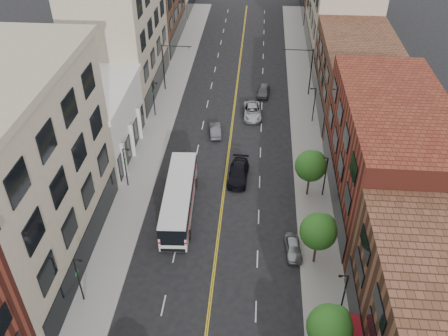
% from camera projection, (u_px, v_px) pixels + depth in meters
% --- Properties ---
extents(sidewalk_left, '(4.00, 110.00, 0.15)m').
position_uv_depth(sidewalk_left, '(155.00, 135.00, 62.92)').
color(sidewalk_left, gray).
rests_on(sidewalk_left, ground).
extents(sidewalk_right, '(4.00, 110.00, 0.15)m').
position_uv_depth(sidewalk_right, '(307.00, 141.00, 61.67)').
color(sidewalk_right, gray).
rests_on(sidewalk_right, ground).
extents(bldg_l_tanoffice, '(10.00, 22.00, 18.00)m').
position_uv_depth(bldg_l_tanoffice, '(16.00, 181.00, 40.42)').
color(bldg_l_tanoffice, tan).
rests_on(bldg_l_tanoffice, ground).
extents(bldg_l_white, '(10.00, 14.00, 8.00)m').
position_uv_depth(bldg_l_white, '(90.00, 123.00, 57.82)').
color(bldg_l_white, silver).
rests_on(bldg_l_white, ground).
extents(bldg_l_far_a, '(10.00, 20.00, 18.00)m').
position_uv_depth(bldg_l_far_a, '(120.00, 32.00, 68.48)').
color(bldg_l_far_a, tan).
rests_on(bldg_l_far_a, ground).
extents(bldg_l_far_b, '(10.00, 20.00, 15.00)m').
position_uv_depth(bldg_l_far_b, '(149.00, 0.00, 85.40)').
color(bldg_l_far_b, brown).
rests_on(bldg_l_far_b, ground).
extents(bldg_r_mid, '(10.00, 22.00, 12.00)m').
position_uv_depth(bldg_r_mid, '(388.00, 154.00, 48.89)').
color(bldg_r_mid, maroon).
rests_on(bldg_r_mid, ground).
extents(bldg_r_far_a, '(10.00, 20.00, 10.00)m').
position_uv_depth(bldg_r_far_a, '(356.00, 75.00, 66.32)').
color(bldg_r_far_a, brown).
rests_on(bldg_r_far_a, ground).
extents(bldg_r_far_b, '(10.00, 22.00, 14.00)m').
position_uv_depth(bldg_r_far_b, '(341.00, 11.00, 81.96)').
color(bldg_r_far_b, tan).
rests_on(bldg_r_far_b, ground).
extents(tree_r_1, '(3.40, 3.40, 5.59)m').
position_uv_depth(tree_r_1, '(331.00, 326.00, 34.51)').
color(tree_r_1, black).
rests_on(tree_r_1, sidewalk_right).
extents(tree_r_2, '(3.40, 3.40, 5.59)m').
position_uv_depth(tree_r_2, '(319.00, 230.00, 42.52)').
color(tree_r_2, black).
rests_on(tree_r_2, sidewalk_right).
extents(tree_r_3, '(3.40, 3.40, 5.59)m').
position_uv_depth(tree_r_3, '(312.00, 165.00, 50.54)').
color(tree_r_3, black).
rests_on(tree_r_3, sidewalk_right).
extents(lamp_l_1, '(0.81, 0.55, 5.05)m').
position_uv_depth(lamp_l_1, '(79.00, 278.00, 39.62)').
color(lamp_l_1, black).
rests_on(lamp_l_1, sidewalk_left).
extents(lamp_l_2, '(0.81, 0.55, 5.05)m').
position_uv_depth(lamp_l_2, '(125.00, 165.00, 52.45)').
color(lamp_l_2, black).
rests_on(lamp_l_2, sidewalk_left).
extents(lamp_l_3, '(0.81, 0.55, 5.05)m').
position_uv_depth(lamp_l_3, '(154.00, 97.00, 65.27)').
color(lamp_l_3, black).
rests_on(lamp_l_3, sidewalk_left).
extents(lamp_r_1, '(0.81, 0.55, 5.05)m').
position_uv_depth(lamp_r_1, '(343.00, 294.00, 38.25)').
color(lamp_r_1, black).
rests_on(lamp_r_1, sidewalk_right).
extents(lamp_r_2, '(0.81, 0.55, 5.05)m').
position_uv_depth(lamp_r_2, '(325.00, 175.00, 51.07)').
color(lamp_r_2, black).
rests_on(lamp_r_2, sidewalk_right).
extents(lamp_r_3, '(0.81, 0.55, 5.05)m').
position_uv_depth(lamp_r_3, '(314.00, 103.00, 63.90)').
color(lamp_r_3, black).
rests_on(lamp_r_3, sidewalk_right).
extents(signal_mast_left, '(4.49, 0.18, 7.20)m').
position_uv_depth(signal_mast_left, '(168.00, 62.00, 70.64)').
color(signal_mast_left, black).
rests_on(signal_mast_left, sidewalk_left).
extents(signal_mast_right, '(4.49, 0.18, 7.20)m').
position_uv_depth(signal_mast_right, '(306.00, 66.00, 69.36)').
color(signal_mast_right, black).
rests_on(signal_mast_right, sidewalk_right).
extents(city_bus, '(3.51, 12.73, 3.24)m').
position_uv_depth(city_bus, '(179.00, 197.00, 49.74)').
color(city_bus, silver).
rests_on(city_bus, ground).
extents(car_parked_far, '(1.80, 3.83, 1.27)m').
position_uv_depth(car_parked_far, '(293.00, 248.00, 45.56)').
color(car_parked_far, '#979A9E').
rests_on(car_parked_far, ground).
extents(car_lane_behind, '(1.89, 4.09, 1.30)m').
position_uv_depth(car_lane_behind, '(215.00, 130.00, 62.74)').
color(car_lane_behind, '#4D4D52').
rests_on(car_lane_behind, ground).
extents(car_lane_a, '(2.52, 5.59, 1.59)m').
position_uv_depth(car_lane_a, '(238.00, 173.00, 54.91)').
color(car_lane_a, black).
rests_on(car_lane_a, ground).
extents(car_lane_b, '(2.79, 5.52, 1.50)m').
position_uv_depth(car_lane_b, '(252.00, 111.00, 66.54)').
color(car_lane_b, '#AEB1B6').
rests_on(car_lane_b, ground).
extents(car_lane_c, '(2.16, 4.44, 1.46)m').
position_uv_depth(car_lane_c, '(263.00, 91.00, 71.65)').
color(car_lane_c, '#505155').
rests_on(car_lane_c, ground).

